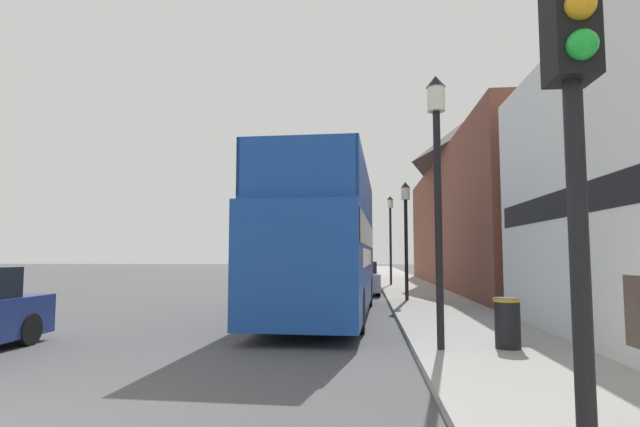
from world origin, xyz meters
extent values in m
plane|color=#4C4C4F|center=(0.00, 21.00, 0.00)|extent=(144.00, 144.00, 0.00)
cube|color=#999993|center=(6.32, 18.00, 0.07)|extent=(3.03, 108.00, 0.14)
cube|color=black|center=(7.89, 3.77, 2.80)|extent=(0.12, 12.22, 0.55)
cube|color=brown|center=(10.84, 23.50, 3.49)|extent=(6.00, 24.63, 6.97)
pyramid|color=#473D38|center=(10.84, 23.50, 8.60)|extent=(6.00, 24.63, 3.25)
cube|color=#19479E|center=(2.80, 10.29, 1.59)|extent=(2.96, 10.35, 2.60)
cube|color=white|center=(2.78, 9.77, 1.72)|extent=(2.78, 5.74, 0.45)
cube|color=black|center=(2.80, 10.29, 2.40)|extent=(2.96, 9.54, 0.70)
cube|color=#19479E|center=(2.80, 10.29, 2.95)|extent=(2.93, 9.53, 0.10)
cube|color=#19479E|center=(1.57, 10.34, 3.61)|extent=(0.47, 9.43, 1.23)
cube|color=#19479E|center=(4.02, 10.23, 3.61)|extent=(0.47, 9.43, 1.23)
cube|color=#19479E|center=(2.60, 5.61, 3.61)|extent=(2.53, 0.18, 1.23)
cube|color=#19479E|center=(2.97, 14.28, 3.61)|extent=(2.58, 1.54, 1.23)
cylinder|color=black|center=(1.80, 13.51, 0.53)|extent=(0.33, 1.07, 1.06)
cylinder|color=black|center=(4.07, 13.41, 0.53)|extent=(0.33, 1.07, 1.06)
cylinder|color=black|center=(1.54, 7.36, 0.53)|extent=(0.33, 1.07, 1.06)
cylinder|color=black|center=(3.81, 7.27, 0.53)|extent=(0.33, 1.07, 1.06)
cube|color=#9E9EA3|center=(3.66, 19.21, 0.58)|extent=(1.94, 4.55, 0.78)
cube|color=black|center=(3.66, 19.07, 1.23)|extent=(1.65, 2.21, 0.53)
cylinder|color=black|center=(2.78, 20.58, 0.34)|extent=(0.22, 0.69, 0.69)
cylinder|color=black|center=(4.44, 20.63, 0.34)|extent=(0.22, 0.69, 0.69)
cylinder|color=black|center=(2.87, 17.79, 0.34)|extent=(0.22, 0.69, 0.69)
cylinder|color=black|center=(4.53, 17.84, 0.34)|extent=(0.22, 0.69, 0.69)
cylinder|color=black|center=(-2.72, 5.19, 0.31)|extent=(0.21, 0.63, 0.63)
cylinder|color=black|center=(5.29, -1.05, 1.52)|extent=(0.12, 0.12, 2.76)
cube|color=black|center=(5.29, -1.05, 3.33)|extent=(0.28, 0.31, 0.85)
sphere|color=orange|center=(5.29, -1.22, 3.33)|extent=(0.19, 0.19, 0.19)
sphere|color=green|center=(5.29, -1.22, 3.07)|extent=(0.19, 0.19, 0.19)
cylinder|color=black|center=(5.28, 4.76, 2.27)|extent=(0.13, 0.13, 4.26)
cylinder|color=silver|center=(5.28, 4.76, 4.63)|extent=(0.32, 0.32, 0.45)
cone|color=black|center=(5.28, 4.76, 4.96)|extent=(0.35, 0.35, 0.22)
cylinder|color=black|center=(5.49, 14.38, 1.99)|extent=(0.13, 0.13, 3.71)
cylinder|color=silver|center=(5.49, 14.38, 4.07)|extent=(0.32, 0.32, 0.45)
cone|color=black|center=(5.49, 14.38, 4.41)|extent=(0.35, 0.35, 0.22)
cylinder|color=black|center=(5.42, 24.00, 2.30)|extent=(0.13, 0.13, 4.32)
cylinder|color=silver|center=(5.42, 24.00, 4.69)|extent=(0.32, 0.32, 0.45)
cone|color=black|center=(5.42, 24.00, 5.02)|extent=(0.35, 0.35, 0.22)
cylinder|color=black|center=(6.48, 4.95, 0.58)|extent=(0.44, 0.44, 0.89)
cylinder|color=#B28E1E|center=(6.48, 4.95, 0.99)|extent=(0.48, 0.48, 0.06)
camera|label=1|loc=(3.95, -4.31, 1.79)|focal=28.00mm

